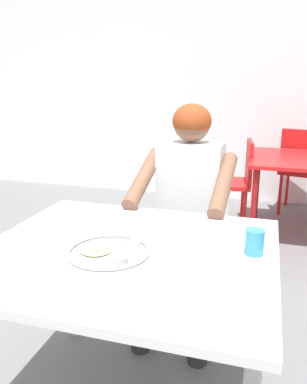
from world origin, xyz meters
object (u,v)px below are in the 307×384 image
object	(u,v)px
table_foreground	(128,267)
chair_red_left	(236,178)
thali_tray	(109,252)
table_background_red	(306,167)
diner_foreground	(186,201)
chair_foreground	(194,228)
drinking_cup	(255,241)
chair_red_far	(303,166)

from	to	relation	value
table_foreground	chair_red_left	xyz separation A→B (m)	(0.21, 2.27, -0.18)
table_foreground	thali_tray	distance (m)	0.12
table_background_red	chair_red_left	distance (m)	0.59
diner_foreground	chair_red_left	bearing A→B (deg)	84.78
chair_foreground	diner_foreground	distance (m)	0.33
thali_tray	drinking_cup	size ratio (longest dim) A/B	3.20
table_background_red	chair_red_far	xyz separation A→B (m)	(0.03, 0.61, -0.12)
thali_tray	chair_red_left	distance (m)	2.37
thali_tray	diner_foreground	xyz separation A→B (m)	(0.12, 0.77, -0.03)
drinking_cup	chair_red_left	world-z (taller)	drinking_cup
thali_tray	diner_foreground	distance (m)	0.78
chair_foreground	chair_red_far	world-z (taller)	chair_red_far
thali_tray	chair_red_left	size ratio (longest dim) A/B	0.35
diner_foreground	drinking_cup	bearing A→B (deg)	-58.83
table_foreground	table_background_red	world-z (taller)	table_foreground
chair_foreground	table_background_red	xyz separation A→B (m)	(0.71, 1.33, 0.15)
table_foreground	chair_red_left	size ratio (longest dim) A/B	1.28
table_foreground	chair_red_far	world-z (taller)	chair_red_far
diner_foreground	thali_tray	bearing A→B (deg)	-98.63
table_foreground	thali_tray	world-z (taller)	thali_tray
thali_tray	chair_red_left	xyz separation A→B (m)	(0.26, 2.34, -0.27)
drinking_cup	chair_foreground	distance (m)	0.97
chair_red_left	drinking_cup	bearing A→B (deg)	-83.94
table_foreground	drinking_cup	xyz separation A→B (m)	(0.45, 0.09, 0.12)
thali_tray	chair_red_far	distance (m)	3.07
table_background_red	chair_red_far	size ratio (longest dim) A/B	1.03
table_background_red	thali_tray	bearing A→B (deg)	-109.79
chair_red_far	table_background_red	bearing A→B (deg)	-92.67
thali_tray	table_background_red	bearing A→B (deg)	70.21
chair_red_left	thali_tray	bearing A→B (deg)	-96.35
thali_tray	diner_foreground	world-z (taller)	diner_foreground
table_background_red	chair_foreground	bearing A→B (deg)	-118.23
chair_foreground	diner_foreground	xyz separation A→B (m)	(-0.01, -0.22, 0.24)
table_background_red	diner_foreground	bearing A→B (deg)	-114.86
drinking_cup	diner_foreground	world-z (taller)	diner_foreground
table_background_red	chair_red_left	size ratio (longest dim) A/B	1.11
diner_foreground	table_background_red	size ratio (longest dim) A/B	1.33
drinking_cup	table_background_red	distance (m)	2.20
table_foreground	table_background_red	size ratio (longest dim) A/B	1.15
chair_foreground	table_background_red	distance (m)	1.51
table_foreground	table_background_red	xyz separation A→B (m)	(0.79, 2.25, -0.04)
thali_tray	chair_red_far	xyz separation A→B (m)	(0.86, 2.93, -0.24)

